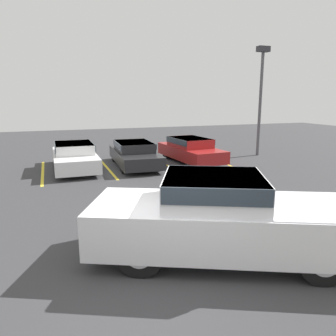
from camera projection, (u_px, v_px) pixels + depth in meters
ground_plane at (175, 273)px, 6.20m from camera, size 60.00×60.00×0.00m
stall_stripe_a at (43, 172)px, 14.55m from camera, size 0.12×5.08×0.01m
stall_stripe_b at (107, 168)px, 15.52m from camera, size 0.12×5.08×0.01m
stall_stripe_c at (164, 164)px, 16.48m from camera, size 0.12×5.08×0.01m
stall_stripe_d at (215, 160)px, 17.44m from camera, size 0.12×5.08×0.01m
pickup_truck at (227, 217)px, 6.64m from camera, size 5.82×4.14×1.75m
parked_sedan_a at (75, 155)px, 15.09m from camera, size 1.87×4.59×1.22m
parked_sedan_b at (134, 153)px, 15.88m from camera, size 2.01×4.71×1.17m
parked_sedan_c at (190, 149)px, 16.97m from camera, size 2.14×4.63×1.23m
light_post at (261, 87)px, 18.19m from camera, size 0.70×0.36×6.00m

